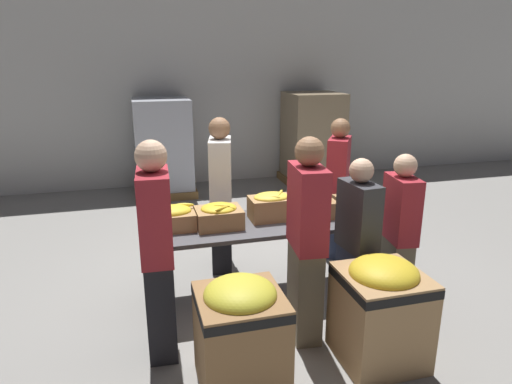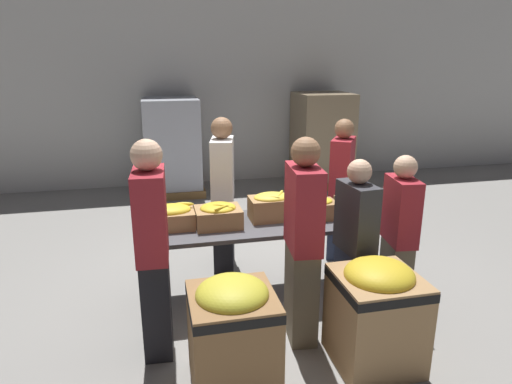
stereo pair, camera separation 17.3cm
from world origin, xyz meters
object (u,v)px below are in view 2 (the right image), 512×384
banana_box_0 (171,216)px  banana_box_4 (358,203)px  volunteer_4 (303,243)px  sorting_table (270,227)px  volunteer_5 (399,238)px  volunteer_3 (354,247)px  pallet_stack_1 (172,147)px  banana_box_3 (315,208)px  banana_box_1 (218,215)px  banana_box_2 (272,206)px  donation_bin_0 (233,330)px  volunteer_0 (341,190)px  volunteer_2 (223,196)px  pallet_stack_0 (322,140)px  donation_bin_1 (376,310)px  volunteer_1 (153,252)px

banana_box_0 → banana_box_4: size_ratio=1.02×
banana_box_0 → volunteer_4: 1.32m
sorting_table → volunteer_5: bearing=-30.6°
volunteer_3 → pallet_stack_1: size_ratio=0.93×
banana_box_3 → pallet_stack_1: bearing=107.2°
banana_box_1 → volunteer_5: bearing=-21.0°
banana_box_2 → donation_bin_0: (-0.63, -1.30, -0.48)m
volunteer_0 → volunteer_2: bearing=-57.6°
sorting_table → banana_box_2: bearing=64.0°
volunteer_3 → donation_bin_0: size_ratio=1.81×
banana_box_0 → volunteer_5: (2.00, -0.67, -0.14)m
banana_box_4 → pallet_stack_1: 4.20m
volunteer_2 → pallet_stack_0: volunteer_2 is taller
volunteer_5 → donation_bin_1: 0.86m
pallet_stack_1 → donation_bin_0: bearing=-88.3°
volunteer_1 → pallet_stack_1: 4.59m
volunteer_1 → banana_box_2: bearing=-54.2°
volunteer_5 → pallet_stack_0: bearing=-4.5°
banana_box_4 → donation_bin_1: 1.42m
volunteer_0 → banana_box_3: bearing=-7.2°
volunteer_4 → pallet_stack_0: (1.94, 4.65, -0.03)m
volunteer_0 → volunteer_3: bearing=13.6°
banana_box_3 → pallet_stack_0: pallet_stack_0 is taller
banana_box_3 → banana_box_4: banana_box_3 is taller
sorting_table → pallet_stack_1: 3.95m
banana_box_4 → volunteer_5: size_ratio=0.28×
banana_box_1 → pallet_stack_0: 4.64m
sorting_table → volunteer_3: (0.57, -0.71, 0.03)m
volunteer_5 → donation_bin_0: bearing=118.4°
volunteer_1 → volunteer_2: size_ratio=1.02×
volunteer_1 → pallet_stack_1: (0.38, 4.57, -0.06)m
donation_bin_0 → pallet_stack_0: 5.75m
banana_box_0 → volunteer_2: size_ratio=0.25×
banana_box_4 → volunteer_4: 1.20m
volunteer_4 → donation_bin_0: (-0.67, -0.46, -0.42)m
pallet_stack_1 → volunteer_4: bearing=-80.0°
donation_bin_0 → volunteer_1: bearing=133.8°
banana_box_2 → banana_box_4: size_ratio=1.00×
banana_box_3 → volunteer_3: (0.12, -0.70, -0.13)m
pallet_stack_0 → banana_box_3: bearing=-111.9°
volunteer_1 → donation_bin_0: size_ratio=2.08×
volunteer_3 → pallet_stack_0: 4.80m
banana_box_1 → banana_box_4: banana_box_1 is taller
banana_box_0 → donation_bin_1: 2.02m
sorting_table → banana_box_4: 0.96m
volunteer_1 → volunteer_4: 1.21m
banana_box_2 → donation_bin_0: 1.52m
sorting_table → volunteer_5: 1.22m
volunteer_4 → volunteer_5: (0.97, 0.16, -0.11)m
pallet_stack_0 → banana_box_1: bearing=-123.0°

